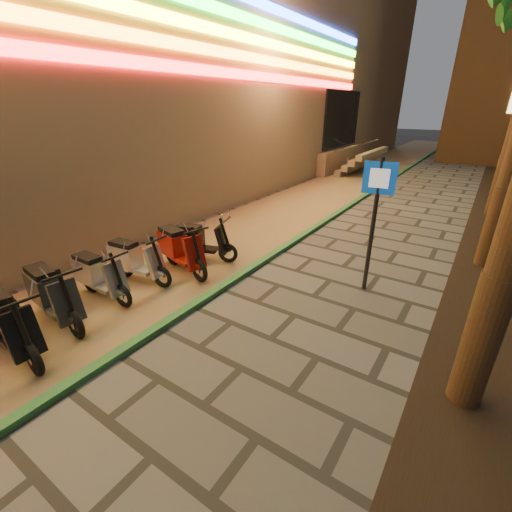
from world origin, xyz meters
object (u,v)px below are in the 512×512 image
Objects in this scene: pedestrian_sign at (375,208)px; scooter_8 at (179,248)px; scooter_7 at (134,259)px; scooter_9 at (199,241)px; scooter_4 at (7,322)px; scooter_6 at (97,275)px; scooter_5 at (51,294)px.

scooter_8 is at bearing -167.58° from pedestrian_sign.
scooter_9 is (0.40, 1.62, 0.00)m from scooter_7.
scooter_9 reaches higher than scooter_7.
scooter_8 is 0.70m from scooter_9.
pedestrian_sign is 4.20m from scooter_9.
scooter_4 is 1.12× the size of scooter_6.
scooter_5 is at bearing -85.05° from scooter_6.
scooter_7 is at bearing 99.03° from scooter_5.
scooter_4 is 4.25m from scooter_9.
scooter_5 is 1.08× the size of scooter_7.
pedestrian_sign is 1.68× the size of scooter_7.
scooter_5 is 1.81m from scooter_7.
scooter_5 is at bearing -143.72° from pedestrian_sign.
scooter_4 reaches higher than scooter_7.
scooter_6 is at bearing -89.95° from scooter_8.
scooter_4 is 1.00× the size of scooter_8.
scooter_6 is (-4.33, -3.28, -1.27)m from pedestrian_sign.
pedestrian_sign is 6.51m from scooter_4.
pedestrian_sign is at bearing 56.75° from scooter_4.
scooter_5 is at bearing -113.30° from scooter_9.
scooter_6 is at bearing -97.12° from scooter_7.
pedestrian_sign is 4.35m from scooter_8.
pedestrian_sign reaches higher than scooter_5.
scooter_5 is 1.00× the size of scooter_8.
scooter_6 is 0.97× the size of scooter_7.
pedestrian_sign reaches higher than scooter_9.
scooter_5 is (-4.24, -4.22, -1.22)m from pedestrian_sign.
scooter_9 is (-0.03, 0.70, -0.04)m from scooter_8.
scooter_5 is at bearing -83.50° from scooter_8.
pedestrian_sign is 1.55× the size of scooter_5.
scooter_9 is (-3.92, -0.79, -1.26)m from pedestrian_sign.
scooter_6 is at bearing 107.50° from scooter_4.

